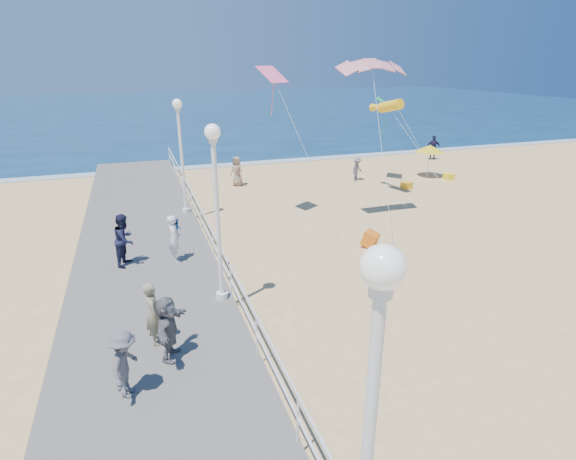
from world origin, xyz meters
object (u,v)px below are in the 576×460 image
object	(u,v)px
lamp_post_near	(370,423)
lamp_post_mid	(216,197)
spectator_7	(125,239)
toddler_held	(177,228)
beach_walker_c	(237,171)
lamp_post_far	(181,145)
box_kite	(370,241)
spectator_6	(154,313)
spectator_5	(168,328)
woman_holding_toddler	(174,238)
spectator_2	(125,364)
beach_umbrella	(430,149)
beach_chair_left	(406,185)
beach_chair_right	(449,176)
beach_walker_a	(357,169)
beach_walker_b	(433,148)

from	to	relation	value
lamp_post_near	lamp_post_mid	distance (m)	9.00
spectator_7	lamp_post_near	bearing A→B (deg)	-143.44
toddler_held	beach_walker_c	size ratio (longest dim) A/B	0.40
lamp_post_far	box_kite	distance (m)	9.69
spectator_6	lamp_post_near	bearing A→B (deg)	-163.04
spectator_7	box_kite	world-z (taller)	spectator_7
spectator_5	woman_holding_toddler	bearing A→B (deg)	16.02
box_kite	spectator_5	bearing A→B (deg)	172.24
toddler_held	beach_walker_c	world-z (taller)	toddler_held
lamp_post_mid	lamp_post_far	distance (m)	9.00
lamp_post_mid	spectator_2	bearing A→B (deg)	-127.68
spectator_5	spectator_7	size ratio (longest dim) A/B	0.88
lamp_post_mid	beach_walker_c	bearing A→B (deg)	75.30
lamp_post_far	beach_umbrella	distance (m)	16.83
spectator_7	beach_umbrella	bearing A→B (deg)	-40.58
spectator_5	spectator_7	world-z (taller)	spectator_7
spectator_7	beach_chair_left	distance (m)	17.59
lamp_post_near	beach_chair_right	distance (m)	27.07
woman_holding_toddler	beach_walker_a	size ratio (longest dim) A/B	1.16
lamp_post_near	spectator_5	bearing A→B (deg)	105.27
beach_walker_a	beach_walker_b	size ratio (longest dim) A/B	0.80
woman_holding_toddler	box_kite	size ratio (longest dim) A/B	2.92
woman_holding_toddler	spectator_5	bearing A→B (deg)	173.56
beach_walker_a	beach_walker_b	distance (m)	9.63
lamp_post_mid	spectator_6	xyz separation A→B (m)	(-2.07, -1.73, -2.40)
beach_walker_c	woman_holding_toddler	bearing A→B (deg)	-59.18
lamp_post_far	beach_walker_b	size ratio (longest dim) A/B	2.82
lamp_post_mid	beach_walker_a	xyz separation A→B (m)	(11.44, 13.26, -2.91)
lamp_post_near	box_kite	bearing A→B (deg)	60.40
lamp_post_near	beach_walker_c	world-z (taller)	lamp_post_near
box_kite	woman_holding_toddler	bearing A→B (deg)	136.95
beach_chair_right	spectator_2	bearing A→B (deg)	-143.03
spectator_7	beach_walker_b	xyz separation A→B (m)	(22.92, 13.68, -0.40)
beach_walker_b	beach_chair_left	bearing A→B (deg)	68.45
woman_holding_toddler	beach_walker_a	bearing A→B (deg)	-50.93
beach_walker_c	lamp_post_mid	bearing A→B (deg)	-50.38
toddler_held	beach_walker_b	world-z (taller)	toddler_held
beach_umbrella	beach_chair_left	distance (m)	3.99
lamp_post_mid	spectator_7	world-z (taller)	lamp_post_mid
woman_holding_toddler	beach_chair_right	world-z (taller)	woman_holding_toddler
lamp_post_far	beach_walker_c	world-z (taller)	lamp_post_far
beach_chair_left	beach_walker_c	bearing A→B (deg)	157.38
woman_holding_toddler	beach_chair_left	xyz separation A→B (m)	(14.46, 7.15, -1.08)
box_kite	beach_chair_left	distance (m)	10.01
spectator_5	box_kite	xyz separation A→B (m)	(8.57, 5.48, -0.94)
spectator_5	beach_walker_a	xyz separation A→B (m)	(13.21, 15.78, -0.48)
lamp_post_far	beach_walker_c	bearing A→B (deg)	55.31
lamp_post_mid	spectator_7	xyz separation A→B (m)	(-2.74, 3.62, -2.31)
spectator_6	beach_walker_b	world-z (taller)	spectator_6
box_kite	beach_walker_c	bearing A→B (deg)	64.21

